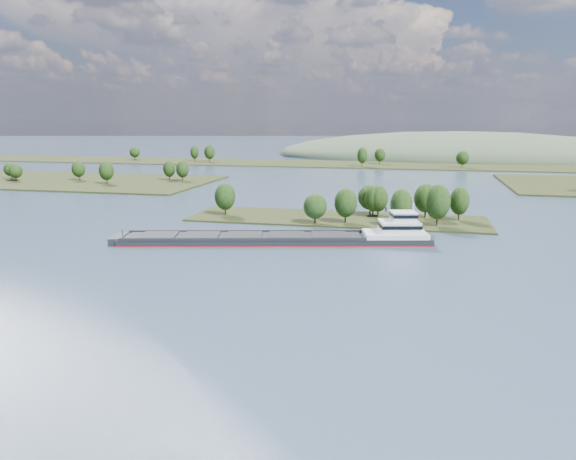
# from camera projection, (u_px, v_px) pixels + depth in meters

# --- Properties ---
(ground) EXTENTS (1800.00, 1800.00, 0.00)m
(ground) POSITION_uv_depth(u_px,v_px,m) (302.00, 264.00, 133.60)
(ground) COLOR #3A4C65
(ground) RESTS_ON ground
(tree_island) EXTENTS (100.00, 30.62, 14.49)m
(tree_island) POSITION_uv_depth(u_px,v_px,m) (358.00, 209.00, 187.76)
(tree_island) COLOR black
(tree_island) RESTS_ON ground
(back_shoreline) EXTENTS (900.00, 60.00, 14.38)m
(back_shoreline) POSITION_uv_depth(u_px,v_px,m) (393.00, 165.00, 398.78)
(back_shoreline) COLOR black
(back_shoreline) RESTS_ON ground
(hill_west) EXTENTS (320.00, 160.00, 44.00)m
(hill_west) POSITION_uv_depth(u_px,v_px,m) (458.00, 157.00, 483.27)
(hill_west) COLOR #3E5037
(hill_west) RESTS_ON ground
(cargo_barge) EXTENTS (88.22, 30.43, 11.93)m
(cargo_barge) POSITION_uv_depth(u_px,v_px,m) (295.00, 237.00, 155.90)
(cargo_barge) COLOR black
(cargo_barge) RESTS_ON ground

